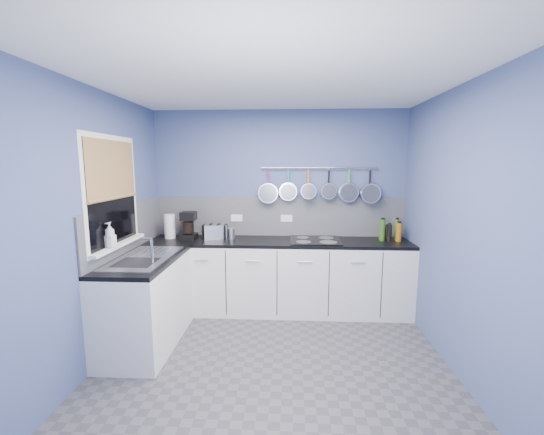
# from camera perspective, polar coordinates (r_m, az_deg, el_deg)

# --- Properties ---
(floor) EXTENTS (3.20, 3.00, 0.02)m
(floor) POSITION_cam_1_polar(r_m,az_deg,el_deg) (3.51, 0.18, -22.76)
(floor) COLOR #47474C
(floor) RESTS_ON ground
(ceiling) EXTENTS (3.20, 3.00, 0.02)m
(ceiling) POSITION_cam_1_polar(r_m,az_deg,el_deg) (3.08, 0.20, 21.61)
(ceiling) COLOR white
(ceiling) RESTS_ON ground
(wall_back) EXTENTS (3.20, 0.02, 2.50)m
(wall_back) POSITION_cam_1_polar(r_m,az_deg,el_deg) (4.54, 1.14, 1.44)
(wall_back) COLOR #435181
(wall_back) RESTS_ON ground
(wall_front) EXTENTS (3.20, 0.02, 2.50)m
(wall_front) POSITION_cam_1_polar(r_m,az_deg,el_deg) (1.60, -2.57, -12.30)
(wall_front) COLOR #435181
(wall_front) RESTS_ON ground
(wall_left) EXTENTS (0.02, 3.00, 2.50)m
(wall_left) POSITION_cam_1_polar(r_m,az_deg,el_deg) (3.52, -27.02, -1.63)
(wall_left) COLOR #435181
(wall_left) RESTS_ON ground
(wall_right) EXTENTS (0.02, 3.00, 2.50)m
(wall_right) POSITION_cam_1_polar(r_m,az_deg,el_deg) (3.38, 28.62, -2.14)
(wall_right) COLOR #435181
(wall_right) RESTS_ON ground
(backsplash_back) EXTENTS (3.20, 0.02, 0.50)m
(backsplash_back) POSITION_cam_1_polar(r_m,az_deg,el_deg) (4.53, 1.13, 0.15)
(backsplash_back) COLOR gray
(backsplash_back) RESTS_ON wall_back
(backsplash_left) EXTENTS (0.02, 1.80, 0.50)m
(backsplash_left) POSITION_cam_1_polar(r_m,az_deg,el_deg) (4.05, -22.43, -1.55)
(backsplash_left) COLOR gray
(backsplash_left) RESTS_ON wall_left
(cabinet_run_back) EXTENTS (3.20, 0.60, 0.86)m
(cabinet_run_back) POSITION_cam_1_polar(r_m,az_deg,el_deg) (4.42, 0.97, -9.68)
(cabinet_run_back) COLOR silver
(cabinet_run_back) RESTS_ON ground
(worktop_back) EXTENTS (3.20, 0.60, 0.04)m
(worktop_back) POSITION_cam_1_polar(r_m,az_deg,el_deg) (4.30, 0.99, -3.98)
(worktop_back) COLOR black
(worktop_back) RESTS_ON cabinet_run_back
(cabinet_run_left) EXTENTS (0.60, 1.20, 0.86)m
(cabinet_run_left) POSITION_cam_1_polar(r_m,az_deg,el_deg) (3.86, -19.78, -13.01)
(cabinet_run_left) COLOR silver
(cabinet_run_left) RESTS_ON ground
(worktop_left) EXTENTS (0.60, 1.20, 0.04)m
(worktop_left) POSITION_cam_1_polar(r_m,az_deg,el_deg) (3.72, -20.14, -6.54)
(worktop_left) COLOR black
(worktop_left) RESTS_ON cabinet_run_left
(window_frame) EXTENTS (0.01, 1.00, 1.10)m
(window_frame) POSITION_cam_1_polar(r_m,az_deg,el_deg) (3.73, -24.57, 3.71)
(window_frame) COLOR white
(window_frame) RESTS_ON wall_left
(window_glass) EXTENTS (0.01, 0.90, 1.00)m
(window_glass) POSITION_cam_1_polar(r_m,az_deg,el_deg) (3.72, -24.51, 3.71)
(window_glass) COLOR black
(window_glass) RESTS_ON wall_left
(bamboo_blind) EXTENTS (0.01, 0.90, 0.55)m
(bamboo_blind) POSITION_cam_1_polar(r_m,az_deg,el_deg) (3.71, -24.61, 7.17)
(bamboo_blind) COLOR #9E8649
(bamboo_blind) RESTS_ON wall_left
(window_sill) EXTENTS (0.10, 0.98, 0.03)m
(window_sill) POSITION_cam_1_polar(r_m,az_deg,el_deg) (3.79, -23.75, -4.06)
(window_sill) COLOR white
(window_sill) RESTS_ON wall_left
(sink_unit) EXTENTS (0.50, 0.95, 0.01)m
(sink_unit) POSITION_cam_1_polar(r_m,az_deg,el_deg) (3.71, -20.16, -6.18)
(sink_unit) COLOR silver
(sink_unit) RESTS_ON worktop_left
(mixer_tap) EXTENTS (0.12, 0.08, 0.26)m
(mixer_tap) POSITION_cam_1_polar(r_m,az_deg,el_deg) (3.46, -18.99, -5.03)
(mixer_tap) COLOR silver
(mixer_tap) RESTS_ON worktop_left
(socket_left) EXTENTS (0.15, 0.01, 0.09)m
(socket_left) POSITION_cam_1_polar(r_m,az_deg,el_deg) (4.58, -5.78, -0.07)
(socket_left) COLOR white
(socket_left) RESTS_ON backsplash_back
(socket_right) EXTENTS (0.15, 0.01, 0.09)m
(socket_right) POSITION_cam_1_polar(r_m,az_deg,el_deg) (4.52, 2.39, -0.14)
(socket_right) COLOR white
(socket_right) RESTS_ON backsplash_back
(pot_rail) EXTENTS (1.45, 0.02, 0.02)m
(pot_rail) POSITION_cam_1_polar(r_m,az_deg,el_deg) (4.46, 7.63, 8.06)
(pot_rail) COLOR silver
(pot_rail) RESTS_ON wall_back
(soap_bottle_a) EXTENTS (0.11, 0.11, 0.24)m
(soap_bottle_a) POSITION_cam_1_polar(r_m,az_deg,el_deg) (3.59, -24.93, -2.61)
(soap_bottle_a) COLOR white
(soap_bottle_a) RESTS_ON window_sill
(soap_bottle_b) EXTENTS (0.09, 0.09, 0.17)m
(soap_bottle_b) POSITION_cam_1_polar(r_m,az_deg,el_deg) (3.60, -24.87, -3.13)
(soap_bottle_b) COLOR white
(soap_bottle_b) RESTS_ON window_sill
(paper_towel) EXTENTS (0.14, 0.14, 0.30)m
(paper_towel) POSITION_cam_1_polar(r_m,az_deg,el_deg) (4.57, -16.34, -1.39)
(paper_towel) COLOR white
(paper_towel) RESTS_ON worktop_back
(coffee_maker) EXTENTS (0.19, 0.21, 0.34)m
(coffee_maker) POSITION_cam_1_polar(r_m,az_deg,el_deg) (4.47, -13.49, -1.27)
(coffee_maker) COLOR black
(coffee_maker) RESTS_ON worktop_back
(toaster) EXTENTS (0.31, 0.24, 0.18)m
(toaster) POSITION_cam_1_polar(r_m,az_deg,el_deg) (4.43, -9.30, -2.29)
(toaster) COLOR silver
(toaster) RESTS_ON worktop_back
(canister) EXTENTS (0.10, 0.10, 0.14)m
(canister) POSITION_cam_1_polar(r_m,az_deg,el_deg) (4.38, -6.66, -2.62)
(canister) COLOR silver
(canister) RESTS_ON worktop_back
(hob) EXTENTS (0.61, 0.53, 0.01)m
(hob) POSITION_cam_1_polar(r_m,az_deg,el_deg) (4.29, 7.06, -3.70)
(hob) COLOR black
(hob) RESTS_ON worktop_back
(pan_0) EXTENTS (0.26, 0.08, 0.45)m
(pan_0) POSITION_cam_1_polar(r_m,az_deg,el_deg) (4.45, -0.62, 5.26)
(pan_0) COLOR silver
(pan_0) RESTS_ON pot_rail
(pan_1) EXTENTS (0.22, 0.06, 0.41)m
(pan_1) POSITION_cam_1_polar(r_m,az_deg,el_deg) (4.44, 2.66, 5.45)
(pan_1) COLOR silver
(pan_1) RESTS_ON pot_rail
(pan_2) EXTENTS (0.20, 0.12, 0.39)m
(pan_2) POSITION_cam_1_polar(r_m,az_deg,el_deg) (4.45, 5.95, 5.58)
(pan_2) COLOR silver
(pan_2) RESTS_ON pot_rail
(pan_3) EXTENTS (0.20, 0.09, 0.39)m
(pan_3) POSITION_cam_1_polar(r_m,az_deg,el_deg) (4.47, 9.23, 5.51)
(pan_3) COLOR silver
(pan_3) RESTS_ON pot_rail
(pan_4) EXTENTS (0.24, 0.06, 0.43)m
(pan_4) POSITION_cam_1_polar(r_m,az_deg,el_deg) (4.50, 12.45, 5.21)
(pan_4) COLOR silver
(pan_4) RESTS_ON pot_rail
(pan_5) EXTENTS (0.25, 0.13, 0.44)m
(pan_5) POSITION_cam_1_polar(r_m,az_deg,el_deg) (4.55, 15.62, 5.08)
(pan_5) COLOR silver
(pan_5) RESTS_ON pot_rail
(condiment_0) EXTENTS (0.05, 0.05, 0.25)m
(condiment_0) POSITION_cam_1_polar(r_m,az_deg,el_deg) (4.57, 19.66, -1.86)
(condiment_0) COLOR #3F721E
(condiment_0) RESTS_ON worktop_back
(condiment_1) EXTENTS (0.05, 0.05, 0.17)m
(condiment_1) POSITION_cam_1_polar(r_m,az_deg,el_deg) (4.55, 18.27, -2.36)
(condiment_1) COLOR brown
(condiment_1) RESTS_ON worktop_back
(condiment_2) EXTENTS (0.06, 0.06, 0.16)m
(condiment_2) POSITION_cam_1_polar(r_m,az_deg,el_deg) (4.52, 17.39, -2.44)
(condiment_2) COLOR brown
(condiment_2) RESTS_ON worktop_back
(condiment_3) EXTENTS (0.07, 0.07, 0.23)m
(condiment_3) POSITION_cam_1_polar(r_m,az_deg,el_deg) (4.48, 19.98, -2.26)
(condiment_3) COLOR #8C5914
(condiment_3) RESTS_ON worktop_back
(condiment_4) EXTENTS (0.06, 0.06, 0.20)m
(condiment_4) POSITION_cam_1_polar(r_m,az_deg,el_deg) (4.47, 18.59, -2.38)
(condiment_4) COLOR black
(condiment_4) RESTS_ON worktop_back
(condiment_5) EXTENTS (0.06, 0.06, 0.26)m
(condiment_5) POSITION_cam_1_polar(r_m,az_deg,el_deg) (4.45, 17.56, -1.97)
(condiment_5) COLOR #265919
(condiment_5) RESTS_ON worktop_back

